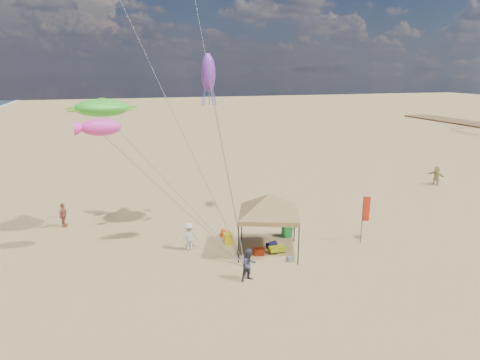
{
  "coord_description": "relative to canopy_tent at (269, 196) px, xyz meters",
  "views": [
    {
      "loc": [
        -6.72,
        -18.91,
        9.95
      ],
      "look_at": [
        0.0,
        3.0,
        4.0
      ],
      "focal_mm": 31.95,
      "sensor_mm": 36.0,
      "label": 1
    }
  ],
  "objects": [
    {
      "name": "person_near_c",
      "position": [
        -4.2,
        1.55,
        -2.44
      ],
      "size": [
        1.16,
        0.82,
        1.62
      ],
      "primitive_type": "imported",
      "rotation": [
        0.0,
        0.0,
        3.37
      ],
      "color": "beige",
      "rests_on": "ground"
    },
    {
      "name": "bag_orange",
      "position": [
        -1.81,
        3.0,
        -3.07
      ],
      "size": [
        0.54,
        0.69,
        0.36
      ],
      "primitive_type": "cylinder",
      "rotation": [
        0.0,
        1.57,
        1.22
      ],
      "color": "red",
      "rests_on": "ground"
    },
    {
      "name": "chair_green",
      "position": [
        1.91,
        1.77,
        -2.9
      ],
      "size": [
        0.5,
        0.5,
        0.7
      ],
      "primitive_type": "cube",
      "color": "green",
      "rests_on": "ground"
    },
    {
      "name": "canopy_tent",
      "position": [
        0.0,
        0.0,
        0.0
      ],
      "size": [
        5.94,
        5.94,
        3.9
      ],
      "color": "black",
      "rests_on": "ground"
    },
    {
      "name": "crate_grey",
      "position": [
        0.68,
        -1.55,
        -3.11
      ],
      "size": [
        0.34,
        0.3,
        0.28
      ],
      "primitive_type": "cube",
      "color": "slate",
      "rests_on": "ground"
    },
    {
      "name": "person_far_a",
      "position": [
        -11.33,
        7.54,
        -2.44
      ],
      "size": [
        0.67,
        1.02,
        1.61
      ],
      "primitive_type": "imported",
      "rotation": [
        0.0,
        0.0,
        1.25
      ],
      "color": "#B45D45",
      "rests_on": "ground"
    },
    {
      "name": "person_near_a",
      "position": [
        2.16,
        1.88,
        -2.47
      ],
      "size": [
        0.59,
        0.41,
        1.55
      ],
      "primitive_type": "imported",
      "rotation": [
        0.0,
        0.0,
        3.22
      ],
      "color": "tan",
      "rests_on": "ground"
    },
    {
      "name": "feather_flag",
      "position": [
        5.79,
        -0.54,
        -1.29
      ],
      "size": [
        0.45,
        0.09,
        2.92
      ],
      "color": "black",
      "rests_on": "ground"
    },
    {
      "name": "beach_cart",
      "position": [
        0.45,
        -0.22,
        -3.05
      ],
      "size": [
        0.9,
        0.5,
        0.24
      ],
      "primitive_type": "cube",
      "color": "#B7CE16",
      "rests_on": "ground"
    },
    {
      "name": "squid_kite",
      "position": [
        -2.1,
        5.07,
        6.5
      ],
      "size": [
        1.14,
        1.14,
        2.29
      ],
      "primitive_type": "ellipsoid",
      "rotation": [
        0.0,
        0.0,
        -0.36
      ],
      "color": "purple",
      "rests_on": "ground"
    },
    {
      "name": "cooler_red",
      "position": [
        -0.66,
        -0.26,
        -3.06
      ],
      "size": [
        0.54,
        0.38,
        0.38
      ],
      "primitive_type": "cube",
      "color": "red",
      "rests_on": "ground"
    },
    {
      "name": "fish_kite",
      "position": [
        -8.44,
        1.58,
        3.9
      ],
      "size": [
        2.2,
        1.72,
        0.88
      ],
      "primitive_type": "ellipsoid",
      "rotation": [
        0.0,
        0.0,
        0.43
      ],
      "color": "#FD39B7",
      "rests_on": "ground"
    },
    {
      "name": "person_near_b",
      "position": [
        -2.09,
        -2.9,
        -2.43
      ],
      "size": [
        0.93,
        0.81,
        1.64
      ],
      "primitive_type": "imported",
      "rotation": [
        0.0,
        0.0,
        0.27
      ],
      "color": "#3B3F51",
      "rests_on": "ground"
    },
    {
      "name": "cooler_blue",
      "position": [
        2.7,
        3.06,
        -3.06
      ],
      "size": [
        0.54,
        0.38,
        0.38
      ],
      "primitive_type": "cube",
      "color": "#2314A5",
      "rests_on": "ground"
    },
    {
      "name": "turtle_kite",
      "position": [
        -8.34,
        4.91,
        4.59
      ],
      "size": [
        3.69,
        3.34,
        1.01
      ],
      "primitive_type": "ellipsoid",
      "rotation": [
        0.0,
        0.0,
        -0.36
      ],
      "color": "#3FD52E",
      "rests_on": "ground"
    },
    {
      "name": "chair_yellow",
      "position": [
        -1.88,
        1.64,
        -2.9
      ],
      "size": [
        0.5,
        0.5,
        0.7
      ],
      "primitive_type": "cube",
      "color": "yellow",
      "rests_on": "ground"
    },
    {
      "name": "bag_navy",
      "position": [
        0.4,
        0.46,
        -3.07
      ],
      "size": [
        0.69,
        0.54,
        0.36
      ],
      "primitive_type": "cylinder",
      "rotation": [
        0.0,
        1.57,
        0.35
      ],
      "color": "#110D3B",
      "rests_on": "ground"
    },
    {
      "name": "ground",
      "position": [
        -1.31,
        -1.92,
        -3.25
      ],
      "size": [
        280.0,
        280.0,
        0.0
      ],
      "primitive_type": "plane",
      "color": "tan",
      "rests_on": "ground"
    },
    {
      "name": "person_far_c",
      "position": [
        19.27,
        9.04,
        -2.37
      ],
      "size": [
        1.04,
        1.71,
        1.76
      ],
      "primitive_type": "imported",
      "rotation": [
        0.0,
        0.0,
        5.06
      ],
      "color": "tan",
      "rests_on": "ground"
    }
  ]
}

